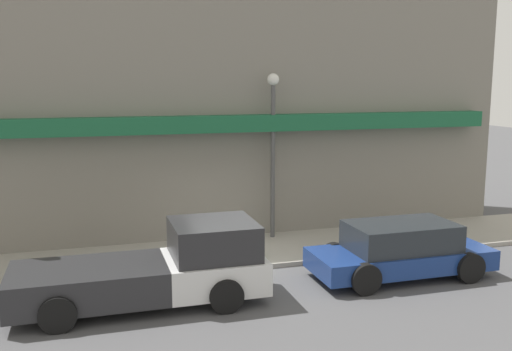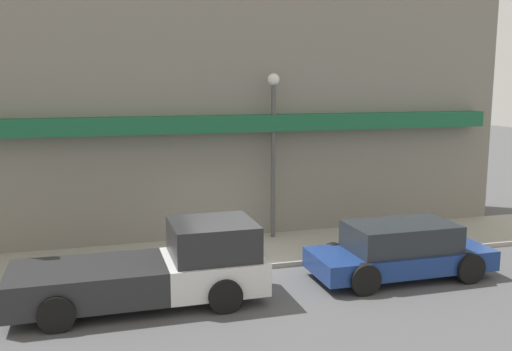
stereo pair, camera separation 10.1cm
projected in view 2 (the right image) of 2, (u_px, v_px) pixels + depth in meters
ground_plane at (240, 272)px, 14.92m from camera, size 80.00×80.00×0.00m
sidewalk at (227, 253)px, 16.34m from camera, size 36.00×3.03×0.13m
building at (204, 94)px, 18.45m from camera, size 19.80×3.80×9.27m
pickup_truck at (158, 269)px, 12.73m from camera, size 5.54×2.18×1.79m
parked_car at (400, 250)px, 14.43m from camera, size 4.61×2.01×1.40m
fire_hydrant at (258, 244)px, 15.67m from camera, size 0.17×0.17×0.75m
street_lamp at (273, 135)px, 17.27m from camera, size 0.36×0.36×5.03m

